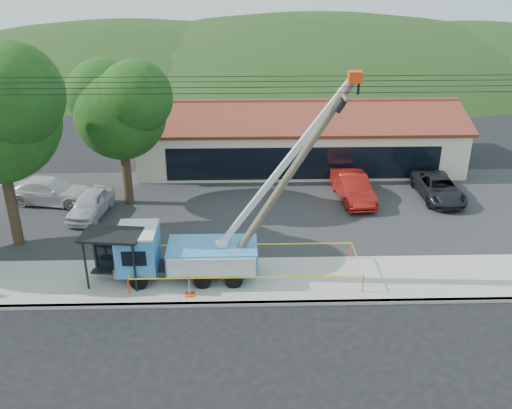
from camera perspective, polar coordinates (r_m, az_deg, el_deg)
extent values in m
plane|color=black|center=(24.09, -1.06, -12.89)|extent=(120.00, 120.00, 0.00)
cube|color=#A9A79E|center=(25.73, -1.11, -9.89)|extent=(60.00, 0.25, 0.15)
cube|color=#A9A79E|center=(27.31, -1.15, -7.62)|extent=(60.00, 4.00, 0.15)
cube|color=#28282B|center=(34.34, -1.26, -0.45)|extent=(60.00, 12.00, 0.10)
cube|color=beige|center=(41.35, 4.23, 6.45)|extent=(22.00, 8.00, 3.40)
cube|color=black|center=(37.68, 4.79, 4.11)|extent=(18.04, 0.08, 2.21)
cube|color=brown|center=(38.80, 4.61, 8.59)|extent=(22.50, 4.53, 1.52)
cube|color=brown|center=(42.63, 4.07, 10.11)|extent=(22.50, 4.53, 1.52)
cube|color=brown|center=(40.54, 4.36, 10.27)|extent=(22.50, 0.30, 0.25)
cylinder|color=#332316|center=(31.98, -23.29, 0.28)|extent=(0.56, 0.56, 5.06)
sphere|color=#1A3E11|center=(29.01, -23.43, 9.99)|extent=(5.04, 5.04, 5.04)
cylinder|color=#332316|center=(35.13, -12.81, 3.14)|extent=(0.56, 0.56, 4.18)
sphere|color=#1A3E11|center=(34.00, -13.39, 8.79)|extent=(5.25, 5.25, 5.25)
sphere|color=#1A3E11|center=(34.65, -15.05, 10.55)|extent=(4.20, 4.20, 4.20)
sphere|color=#1A3E11|center=(32.84, -11.99, 10.43)|extent=(4.20, 4.20, 4.20)
ellipsoid|color=#213E16|center=(76.94, -13.03, 13.26)|extent=(78.40, 56.00, 28.00)
ellipsoid|color=#213E16|center=(76.15, 6.29, 13.62)|extent=(89.60, 64.00, 32.00)
ellipsoid|color=#213E16|center=(81.25, 20.78, 12.91)|extent=(72.80, 52.00, 26.00)
cylinder|color=black|center=(22.79, -1.33, 11.05)|extent=(60.00, 0.02, 0.02)
cylinder|color=black|center=(23.25, -1.34, 11.63)|extent=(60.00, 0.02, 0.02)
cylinder|color=black|center=(23.71, -1.35, 12.19)|extent=(60.00, 0.02, 0.02)
cylinder|color=black|center=(24.07, -1.36, 12.68)|extent=(60.00, 0.02, 0.02)
cylinder|color=black|center=(26.94, -11.63, -7.51)|extent=(0.82, 0.27, 0.82)
cylinder|color=black|center=(28.55, -11.03, -5.46)|extent=(0.82, 0.27, 0.82)
cylinder|color=black|center=(26.58, -5.39, -7.54)|extent=(0.82, 0.27, 0.82)
cylinder|color=black|center=(28.21, -5.16, -5.46)|extent=(0.82, 0.27, 0.82)
cylinder|color=black|center=(26.52, -2.22, -7.52)|extent=(0.82, 0.27, 0.82)
cylinder|color=black|center=(28.15, -2.19, -5.44)|extent=(0.82, 0.27, 0.82)
cube|color=black|center=(27.31, -6.44, -6.06)|extent=(6.01, 0.91, 0.23)
cube|color=teal|center=(27.19, -11.71, -4.40)|extent=(1.82, 2.18, 1.91)
cube|color=silver|center=(26.72, -11.89, -2.53)|extent=(1.82, 2.18, 0.11)
cube|color=black|center=(27.30, -13.52, -4.15)|extent=(0.07, 1.64, 0.82)
cube|color=gray|center=(27.74, -13.53, -5.71)|extent=(0.14, 2.09, 0.46)
cube|color=teal|center=(26.97, -4.36, -5.06)|extent=(4.19, 2.18, 1.09)
cylinder|color=silver|center=(26.74, -3.42, -4.29)|extent=(0.64, 0.64, 0.55)
cube|color=silver|center=(25.05, 2.81, 4.00)|extent=(5.83, 0.25, 7.90)
cube|color=gray|center=(24.99, 3.44, 4.49)|extent=(3.51, 0.16, 4.74)
cube|color=#F93C0D|center=(24.15, 9.87, 12.47)|extent=(0.55, 0.46, 0.46)
cube|color=#F93C0D|center=(26.33, -6.63, -8.92)|extent=(0.41, 0.41, 0.07)
cube|color=#F93C0D|center=(28.84, -1.44, -5.47)|extent=(0.41, 0.41, 0.07)
cylinder|color=#4D4131|center=(25.19, 2.64, 1.91)|extent=(6.06, 0.34, 9.73)
cube|color=#4D4131|center=(24.21, 8.71, 10.80)|extent=(0.18, 1.93, 0.18)
cylinder|color=black|center=(24.76, 7.96, 10.39)|extent=(0.61, 0.39, 0.66)
cylinder|color=black|center=(23.74, 8.35, 9.74)|extent=(0.61, 0.39, 0.66)
cylinder|color=black|center=(27.06, -16.68, -5.85)|extent=(0.11, 0.11, 2.48)
cylinder|color=black|center=(26.33, -12.05, -6.21)|extent=(0.11, 0.11, 2.48)
cylinder|color=black|center=(28.05, -15.79, -4.58)|extent=(0.11, 0.11, 2.48)
cylinder|color=black|center=(27.34, -11.32, -4.89)|extent=(0.11, 0.11, 2.48)
cube|color=black|center=(26.56, -14.27, -2.96)|extent=(2.86, 1.96, 0.12)
cube|color=black|center=(27.72, -13.55, -4.68)|extent=(2.47, 0.35, 2.07)
cube|color=black|center=(27.51, -13.84, -6.58)|extent=(2.31, 0.68, 0.08)
cylinder|color=#F93C0D|center=(26.54, -12.64, -8.01)|extent=(0.05, 0.05, 0.90)
cylinder|color=#F93C0D|center=(26.60, 10.66, -7.74)|extent=(0.05, 0.05, 0.90)
cylinder|color=#F93C0D|center=(29.18, 9.48, -4.49)|extent=(0.05, 0.05, 0.90)
cylinder|color=#F93C0D|center=(29.12, -11.59, -4.73)|extent=(0.05, 0.05, 0.90)
cube|color=#E5B40C|center=(25.81, -0.98, -7.28)|extent=(10.63, 0.01, 0.05)
cube|color=#E5B40C|center=(27.67, 10.10, -5.32)|extent=(0.01, 3.07, 0.05)
cube|color=#E5B40C|center=(28.46, -1.05, -3.98)|extent=(10.63, 0.01, 0.05)
cube|color=#E5B40C|center=(27.62, -12.16, -5.57)|extent=(0.01, 3.07, 0.05)
imported|color=silver|center=(34.89, -16.04, -1.15)|extent=(2.36, 4.49, 1.46)
imported|color=maroon|center=(35.99, 9.58, 0.34)|extent=(2.24, 5.06, 1.62)
imported|color=silver|center=(37.28, -19.65, 0.06)|extent=(5.57, 2.98, 1.54)
imported|color=black|center=(37.48, 17.65, 0.49)|extent=(2.44, 5.04, 1.38)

